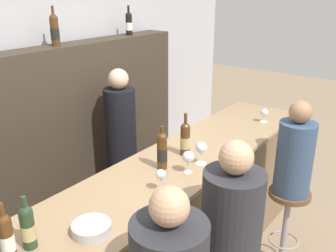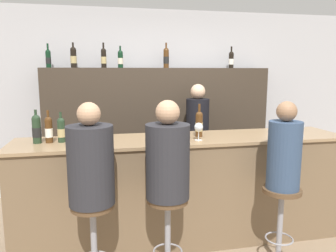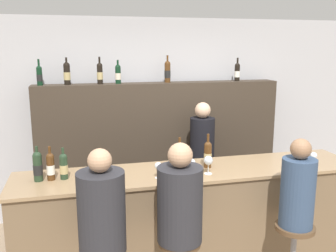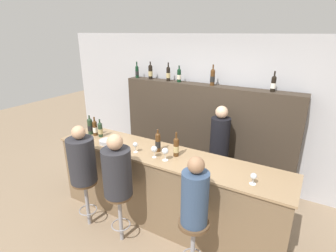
% 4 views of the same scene
% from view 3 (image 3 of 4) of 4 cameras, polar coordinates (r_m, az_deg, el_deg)
% --- Properties ---
extents(wall_back, '(6.40, 0.05, 2.60)m').
position_cam_3_polar(wall_back, '(5.06, -1.76, 1.39)').
color(wall_back, '#B2B2B7').
rests_on(wall_back, ground_plane).
extents(bar_counter, '(3.33, 0.68, 1.08)m').
position_cam_3_polar(bar_counter, '(3.80, 3.67, -14.37)').
color(bar_counter, brown).
rests_on(bar_counter, ground_plane).
extents(back_bar_cabinet, '(3.13, 0.28, 1.78)m').
position_cam_3_polar(back_bar_cabinet, '(4.93, -1.17, -3.74)').
color(back_bar_cabinet, '#382D23').
rests_on(back_bar_cabinet, ground_plane).
extents(wine_bottle_counter_0, '(0.08, 0.08, 0.31)m').
position_cam_3_polar(wine_bottle_counter_0, '(3.44, -19.24, -5.78)').
color(wine_bottle_counter_0, '#233823').
rests_on(wine_bottle_counter_0, bar_counter).
extents(wine_bottle_counter_1, '(0.07, 0.07, 0.30)m').
position_cam_3_polar(wine_bottle_counter_1, '(3.44, -17.47, -5.85)').
color(wine_bottle_counter_1, '#4C2D14').
rests_on(wine_bottle_counter_1, bar_counter).
extents(wine_bottle_counter_2, '(0.07, 0.07, 0.29)m').
position_cam_3_polar(wine_bottle_counter_2, '(3.43, -15.61, -5.88)').
color(wine_bottle_counter_2, '#233823').
rests_on(wine_bottle_counter_2, bar_counter).
extents(wine_bottle_counter_3, '(0.07, 0.07, 0.32)m').
position_cam_3_polar(wine_bottle_counter_3, '(3.55, 1.77, -4.56)').
color(wine_bottle_counter_3, '#4C2D14').
rests_on(wine_bottle_counter_3, bar_counter).
extents(wine_bottle_counter_4, '(0.07, 0.07, 0.33)m').
position_cam_3_polar(wine_bottle_counter_4, '(3.63, 6.08, -4.30)').
color(wine_bottle_counter_4, '#4C2D14').
rests_on(wine_bottle_counter_4, bar_counter).
extents(wine_bottle_backbar_0, '(0.07, 0.07, 0.30)m').
position_cam_3_polar(wine_bottle_backbar_0, '(4.66, -19.00, 7.33)').
color(wine_bottle_backbar_0, black).
rests_on(wine_bottle_backbar_0, back_bar_cabinet).
extents(wine_bottle_backbar_1, '(0.08, 0.08, 0.32)m').
position_cam_3_polar(wine_bottle_backbar_1, '(4.65, -15.15, 7.76)').
color(wine_bottle_backbar_1, black).
rests_on(wine_bottle_backbar_1, back_bar_cabinet).
extents(wine_bottle_backbar_2, '(0.07, 0.07, 0.33)m').
position_cam_3_polar(wine_bottle_backbar_2, '(4.65, -10.35, 7.93)').
color(wine_bottle_backbar_2, black).
rests_on(wine_bottle_backbar_2, back_bar_cabinet).
extents(wine_bottle_backbar_3, '(0.07, 0.07, 0.29)m').
position_cam_3_polar(wine_bottle_backbar_3, '(4.68, -7.63, 7.88)').
color(wine_bottle_backbar_3, black).
rests_on(wine_bottle_backbar_3, back_bar_cabinet).
extents(wine_bottle_backbar_4, '(0.08, 0.08, 0.34)m').
position_cam_3_polar(wine_bottle_backbar_4, '(4.78, -0.08, 8.31)').
color(wine_bottle_backbar_4, '#4C2D14').
rests_on(wine_bottle_backbar_4, back_bar_cabinet).
extents(wine_bottle_backbar_5, '(0.07, 0.07, 0.30)m').
position_cam_3_polar(wine_bottle_backbar_5, '(5.10, 10.50, 8.14)').
color(wine_bottle_backbar_5, black).
rests_on(wine_bottle_backbar_5, back_bar_cabinet).
extents(wine_glass_0, '(0.07, 0.07, 0.15)m').
position_cam_3_polar(wine_glass_0, '(3.33, -1.50, -6.18)').
color(wine_glass_0, silver).
rests_on(wine_glass_0, bar_counter).
extents(wine_glass_1, '(0.08, 0.08, 0.16)m').
position_cam_3_polar(wine_glass_1, '(3.40, 3.53, -5.67)').
color(wine_glass_1, silver).
rests_on(wine_glass_1, bar_counter).
extents(wine_glass_2, '(0.08, 0.08, 0.17)m').
position_cam_3_polar(wine_glass_2, '(3.45, 6.17, -5.31)').
color(wine_glass_2, silver).
rests_on(wine_glass_2, bar_counter).
extents(wine_glass_3, '(0.07, 0.07, 0.13)m').
position_cam_3_polar(wine_glass_3, '(3.97, 21.31, -4.30)').
color(wine_glass_3, silver).
rests_on(wine_glass_3, bar_counter).
extents(metal_bowl, '(0.21, 0.21, 0.05)m').
position_cam_3_polar(metal_bowl, '(3.31, -11.06, -7.98)').
color(metal_bowl, '#B7B7BC').
rests_on(metal_bowl, bar_counter).
extents(guest_seated_left, '(0.36, 0.36, 0.80)m').
position_cam_3_polar(guest_seated_left, '(2.88, -10.09, -12.28)').
color(guest_seated_left, '#28282D').
rests_on(guest_seated_left, bar_stool_left).
extents(guest_seated_middle, '(0.36, 0.36, 0.80)m').
position_cam_3_polar(guest_seated_middle, '(2.97, 1.82, -11.27)').
color(guest_seated_middle, '#28282D').
rests_on(guest_seated_middle, bar_stool_middle).
extents(bar_stool_right, '(0.34, 0.34, 0.71)m').
position_cam_3_polar(bar_stool_right, '(3.59, 18.61, -16.57)').
color(bar_stool_right, gray).
rests_on(bar_stool_right, ground_plane).
extents(guest_seated_right, '(0.29, 0.29, 0.77)m').
position_cam_3_polar(guest_seated_right, '(3.38, 19.17, -9.02)').
color(guest_seated_right, '#334766').
rests_on(guest_seated_right, bar_stool_right).
extents(bartender, '(0.30, 0.30, 1.57)m').
position_cam_3_polar(bartender, '(4.71, 5.14, -6.57)').
color(bartender, black).
rests_on(bartender, ground_plane).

